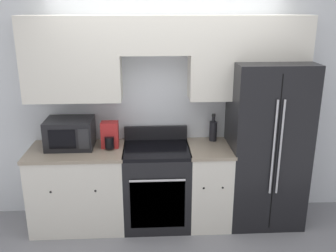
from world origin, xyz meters
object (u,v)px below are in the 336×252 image
at_px(microwave, 70,133).
at_px(bottle, 213,130).
at_px(oven_range, 157,185).
at_px(refrigerator, 265,143).

height_order(microwave, bottle, microwave).
relative_size(oven_range, refrigerator, 0.58).
bearing_deg(oven_range, microwave, 174.77).
xyz_separation_m(refrigerator, microwave, (-2.16, 0.02, 0.15)).
height_order(oven_range, bottle, bottle).
relative_size(microwave, bottle, 1.60).
height_order(oven_range, microwave, microwave).
xyz_separation_m(microwave, bottle, (1.59, 0.12, -0.03)).
bearing_deg(bottle, microwave, -175.57).
xyz_separation_m(oven_range, refrigerator, (1.22, 0.07, 0.46)).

